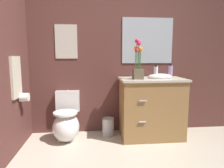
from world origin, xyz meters
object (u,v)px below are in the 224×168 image
at_px(toilet, 66,123).
at_px(trash_bin, 108,127).
at_px(soap_bottle, 170,71).
at_px(wall_mirror, 148,41).
at_px(lotion_bottle, 156,72).
at_px(wall_poster, 66,42).
at_px(hanging_towel, 16,77).
at_px(flower_vase, 138,65).
at_px(toilet_paper_roll, 24,97).
at_px(vanity_cabinet, 151,107).

relative_size(toilet, trash_bin, 2.54).
height_order(soap_bottle, wall_mirror, wall_mirror).
bearing_deg(lotion_bottle, wall_mirror, 100.70).
bearing_deg(toilet, wall_mirror, 12.04).
height_order(wall_poster, hanging_towel, wall_poster).
xyz_separation_m(wall_poster, hanging_towel, (-0.56, -0.55, -0.48)).
relative_size(wall_poster, wall_mirror, 0.63).
distance_m(flower_vase, lotion_bottle, 0.32).
bearing_deg(flower_vase, toilet_paper_roll, -176.69).
bearing_deg(wall_mirror, hanging_towel, -163.03).
relative_size(hanging_towel, toilet_paper_roll, 4.73).
distance_m(lotion_bottle, wall_mirror, 0.56).
bearing_deg(wall_poster, soap_bottle, -8.37).
height_order(lotion_bottle, wall_mirror, wall_mirror).
bearing_deg(toilet_paper_roll, trash_bin, 13.71).
bearing_deg(wall_mirror, lotion_bottle, -79.30).
bearing_deg(wall_poster, hanging_towel, -135.16).
distance_m(lotion_bottle, wall_poster, 1.41).
height_order(trash_bin, wall_poster, wall_poster).
distance_m(soap_bottle, lotion_bottle, 0.25).
xyz_separation_m(flower_vase, lotion_bottle, (0.29, 0.09, -0.11)).
bearing_deg(vanity_cabinet, wall_poster, 166.83).
bearing_deg(toilet_paper_roll, lotion_bottle, 5.49).
bearing_deg(vanity_cabinet, lotion_bottle, 4.36).
xyz_separation_m(toilet, soap_bottle, (1.55, 0.04, 0.74)).
bearing_deg(hanging_towel, wall_poster, 44.84).
relative_size(flower_vase, wall_mirror, 0.69).
bearing_deg(soap_bottle, vanity_cabinet, -167.62).
bearing_deg(soap_bottle, wall_mirror, 142.67).
relative_size(wall_mirror, toilet_paper_roll, 7.27).
bearing_deg(toilet_paper_roll, toilet, 21.43).
xyz_separation_m(toilet, wall_poster, (0.00, 0.27, 1.18)).
xyz_separation_m(flower_vase, soap_bottle, (0.53, 0.15, -0.11)).
bearing_deg(soap_bottle, trash_bin, 177.72).
xyz_separation_m(toilet, toilet_paper_roll, (-0.50, -0.20, 0.44)).
distance_m(vanity_cabinet, lotion_bottle, 0.52).
relative_size(toilet, lotion_bottle, 3.58).
relative_size(flower_vase, trash_bin, 2.04).
xyz_separation_m(soap_bottle, trash_bin, (-0.94, 0.04, -0.85)).
relative_size(trash_bin, toilet_paper_roll, 2.47).
height_order(toilet, trash_bin, toilet).
xyz_separation_m(vanity_cabinet, trash_bin, (-0.64, 0.10, -0.32)).
height_order(flower_vase, toilet_paper_roll, flower_vase).
xyz_separation_m(vanity_cabinet, soap_bottle, (0.30, 0.07, 0.53)).
distance_m(wall_mirror, hanging_towel, 1.96).
bearing_deg(hanging_towel, toilet, 27.15).
distance_m(toilet, wall_poster, 1.21).
height_order(vanity_cabinet, wall_poster, wall_poster).
distance_m(soap_bottle, wall_mirror, 0.60).
height_order(toilet, lotion_bottle, lotion_bottle).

